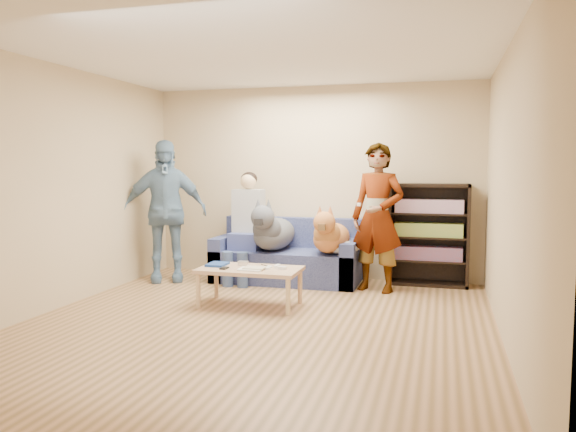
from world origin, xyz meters
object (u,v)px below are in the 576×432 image
(camera_silver, at_px, (243,263))
(dog_tan, at_px, (330,236))
(person_standing_right, at_px, (378,217))
(notebook_blue, at_px, (217,264))
(person_standing_left, at_px, (165,211))
(dog_gray, at_px, (272,231))
(coffee_table, at_px, (250,272))
(person_seated, at_px, (246,223))
(bookshelf, at_px, (429,232))
(sofa, at_px, (288,260))

(camera_silver, distance_m, dog_tan, 1.33)
(person_standing_right, height_order, notebook_blue, person_standing_right)
(person_standing_left, xyz_separation_m, notebook_blue, (1.13, -0.92, -0.50))
(camera_silver, relative_size, dog_gray, 0.09)
(dog_gray, bearing_deg, coffee_table, -84.27)
(person_seated, bearing_deg, notebook_blue, -85.39)
(bookshelf, bearing_deg, person_standing_left, -168.79)
(person_standing_left, relative_size, coffee_table, 1.69)
(dog_gray, relative_size, dog_tan, 1.09)
(camera_silver, bearing_deg, person_standing_left, 148.87)
(notebook_blue, height_order, coffee_table, notebook_blue)
(camera_silver, distance_m, bookshelf, 2.49)
(bookshelf, bearing_deg, person_standing_right, -138.33)
(person_standing_left, distance_m, sofa, 1.75)
(notebook_blue, relative_size, bookshelf, 0.20)
(dog_gray, height_order, coffee_table, dog_gray)
(person_standing_right, xyz_separation_m, person_standing_left, (-2.78, -0.14, 0.03))
(dog_tan, height_order, bookshelf, bookshelf)
(person_standing_left, distance_m, notebook_blue, 1.54)
(person_standing_left, bearing_deg, notebook_blue, -65.14)
(person_standing_right, relative_size, bookshelf, 1.39)
(camera_silver, xyz_separation_m, bookshelf, (1.96, 1.52, 0.23))
(person_standing_left, xyz_separation_m, camera_silver, (1.41, -0.85, -0.49))
(dog_tan, bearing_deg, notebook_blue, -132.84)
(dog_gray, bearing_deg, sofa, 47.70)
(sofa, bearing_deg, person_seated, -166.77)
(person_standing_right, xyz_separation_m, person_seated, (-1.75, 0.17, -0.13))
(dog_tan, relative_size, coffee_table, 1.07)
(camera_silver, distance_m, person_seated, 1.26)
(dog_gray, distance_m, dog_tan, 0.78)
(person_seated, distance_m, bookshelf, 2.37)
(person_seated, relative_size, dog_gray, 1.14)
(sofa, bearing_deg, dog_tan, -19.56)
(sofa, distance_m, dog_tan, 0.75)
(coffee_table, bearing_deg, sofa, 88.38)
(sofa, bearing_deg, coffee_table, -91.62)
(notebook_blue, xyz_separation_m, dog_gray, (0.28, 1.18, 0.24))
(sofa, relative_size, person_seated, 1.29)
(camera_silver, distance_m, sofa, 1.30)
(person_standing_left, height_order, sofa, person_standing_left)
(dog_tan, distance_m, bookshelf, 1.27)
(person_standing_right, relative_size, person_standing_left, 0.97)
(notebook_blue, xyz_separation_m, camera_silver, (0.28, 0.07, 0.01))
(person_standing_right, bearing_deg, sofa, -176.26)
(person_seated, height_order, bookshelf, person_seated)
(person_standing_left, bearing_deg, person_standing_right, -23.01)
(camera_silver, bearing_deg, dog_tan, 54.03)
(person_standing_left, distance_m, coffee_table, 1.89)
(dog_tan, bearing_deg, person_standing_right, -7.09)
(person_standing_right, xyz_separation_m, coffee_table, (-1.25, -1.11, -0.53))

